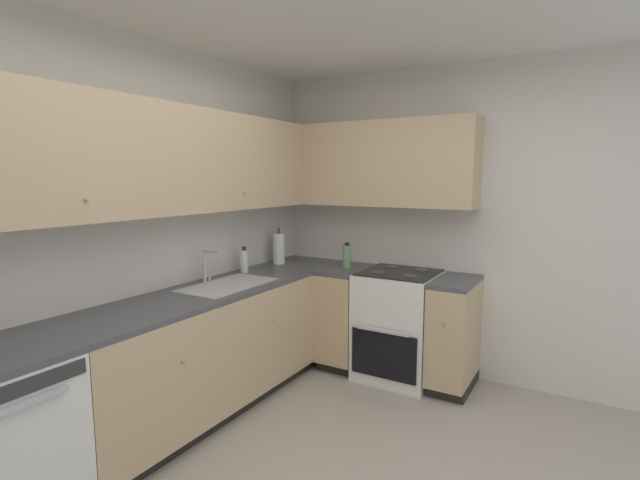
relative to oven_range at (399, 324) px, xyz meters
The scene contains 14 objects.
wall_back 2.35m from the oven_range, 144.22° to the left, with size 4.22×0.05×2.59m, color silver.
wall_right 1.01m from the oven_range, 57.51° to the right, with size 0.05×3.58×2.59m, color silver.
lower_cabinets_back 1.64m from the oven_range, 144.19° to the left, with size 2.03×0.62×0.86m.
countertop_back 1.70m from the oven_range, 144.33° to the left, with size 3.23×0.60×0.04m, color #4C4C51.
lower_cabinets_right 0.05m from the oven_range, 111.23° to the left, with size 0.62×1.27×0.86m.
countertop_right 0.42m from the oven_range, 114.54° to the left, with size 0.60×1.27×0.03m.
oven_range is the anchor object (origin of this frame).
upper_cabinets_back 2.29m from the oven_range, 143.69° to the left, with size 2.91×0.34×0.71m.
upper_cabinets_right 1.39m from the oven_range, 70.73° to the left, with size 0.32×1.82×0.71m.
sink 1.47m from the oven_range, 139.11° to the left, with size 0.72×0.40×0.10m.
faucet 1.67m from the oven_range, 133.17° to the left, with size 0.07×0.16×0.25m.
soap_bottle 1.41m from the oven_range, 119.08° to the left, with size 0.07×0.07×0.22m.
paper_towel_roll 1.27m from the oven_range, 98.29° to the left, with size 0.11×0.11×0.34m.
oil_bottle 0.73m from the oven_range, 92.23° to the left, with size 0.08×0.08×0.22m.
Camera 1 is at (-1.83, -0.88, 1.68)m, focal length 26.15 mm.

